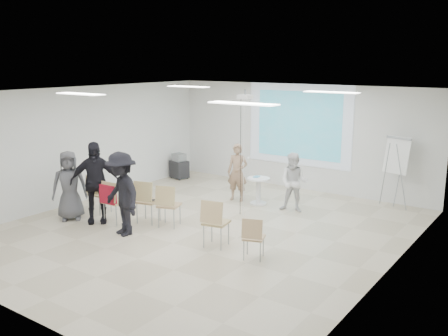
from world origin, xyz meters
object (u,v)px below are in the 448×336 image
Objects in this scene: chair_right_far at (253,235)px; laptop at (149,199)px; player_left at (237,169)px; chair_center at (168,202)px; av_cart at (179,167)px; audience_mid at (121,188)px; player_right at (294,179)px; chair_left_mid at (113,199)px; chair_right_inner at (214,219)px; pedestal_table at (258,189)px; chair_far_left at (97,191)px; audience_left at (95,177)px; flipchart_easel at (397,156)px; audience_outer at (69,181)px; chair_left_inner at (146,198)px.

laptop is at bearing 150.17° from chair_right_far.
player_left reaches higher than laptop.
player_left is 1.77× the size of chair_center.
audience_mid is at bearing -48.72° from av_cart.
player_right is 4.34m from chair_left_mid.
chair_right_inner reaches higher than av_cart.
audience_mid is at bearing -177.34° from chair_right_inner.
pedestal_table is 0.75× the size of chair_far_left.
audience_left is at bearing 162.17° from chair_right_far.
chair_right_inner is (0.88, -3.10, 0.18)m from pedestal_table.
audience_left reaches higher than chair_far_left.
pedestal_table is at bearing -133.74° from flipchart_easel.
laptop is (-2.32, -2.66, -0.27)m from player_right.
flipchart_easel is at bearing 0.11° from audience_left.
flipchart_easel is (5.22, 5.12, 0.25)m from audience_left.
av_cart is at bearing 109.11° from chair_left_mid.
chair_left_mid reaches higher than pedestal_table.
pedestal_table is 4.14m from audience_left.
player_left is 2.78m from laptop.
pedestal_table is at bearing 99.35° from chair_right_far.
laptop is 0.18× the size of audience_mid.
chair_right_far is at bearing -41.70° from audience_left.
audience_mid is (-0.51, -3.62, 0.16)m from player_left.
audience_left reaches higher than chair_right_inner.
player_left reaches higher than chair_far_left.
audience_outer reaches higher than chair_center.
av_cart is (-5.38, 4.24, -0.12)m from chair_right_far.
audience_left is at bearing -163.00° from chair_left_inner.
av_cart is (-1.67, 4.28, -0.23)m from chair_left_mid.
chair_right_inner is at bearing 30.49° from audience_mid.
chair_left_mid is at bearing 168.36° from audience_mid.
pedestal_table is at bearing -2.12° from av_cart.
chair_left_mid is 0.75m from chair_left_inner.
audience_outer is at bearing 152.58° from audience_left.
chair_left_inner is 6.23m from flipchart_easel.
chair_far_left reaches higher than chair_right_far.
laptop is at bearing -117.62° from player_left.
chair_right_inner is at bearing -74.23° from pedestal_table.
chair_left_mid is at bearing 160.24° from chair_right_far.
pedestal_table is 1.10m from player_right.
chair_right_inner is (2.75, 0.14, -0.01)m from chair_left_mid.
audience_mid reaches higher than player_right.
chair_left_mid reaches higher than chair_center.
player_left reaches higher than chair_right_far.
audience_mid is (1.60, -0.68, 0.45)m from chair_far_left.
audience_outer reaches higher than laptop.
chair_center is 0.54× the size of flipchart_easel.
chair_center is 0.98× the size of chair_right_inner.
chair_left_mid is 1.29m from chair_center.
player_right is 0.80× the size of audience_mid.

